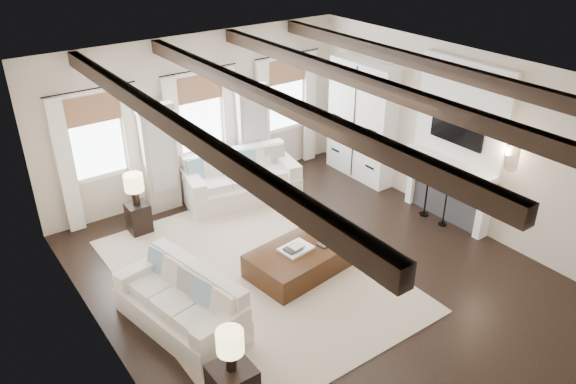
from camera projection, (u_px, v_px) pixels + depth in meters
ground at (315, 275)px, 9.07m from camera, size 7.50×7.50×0.00m
room_shell at (320, 139)px, 9.22m from camera, size 6.54×7.54×3.22m
area_rug at (254, 274)px, 9.06m from camera, size 3.71×4.98×0.02m
sofa_back at (240, 180)px, 11.22m from camera, size 2.39×1.41×0.96m
sofa_left at (184, 304)px, 7.87m from camera, size 1.27×2.14×0.86m
ottoman at (299, 260)px, 9.05m from camera, size 1.72×1.20×0.42m
tray at (296, 249)px, 8.93m from camera, size 0.54×0.44×0.04m
book_lower at (293, 249)px, 8.86m from camera, size 0.28×0.23×0.04m
book_upper at (297, 246)px, 8.86m from camera, size 0.24×0.20×0.03m
book_loose at (325, 244)px, 9.08m from camera, size 0.26×0.21×0.03m
side_table_front at (233, 384)px, 6.70m from camera, size 0.50×0.50×0.50m
lamp_front at (230, 344)px, 6.41m from camera, size 0.33×0.33×0.56m
side_table_back at (139, 218)px, 10.11m from camera, size 0.38×0.38×0.57m
lamp_back at (134, 184)px, 9.79m from camera, size 0.34×0.34×0.58m
candlestick_near at (445, 210)px, 10.31m from camera, size 0.16×0.16×0.77m
candlestick_far at (426, 198)px, 10.62m from camera, size 0.18×0.18×0.88m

